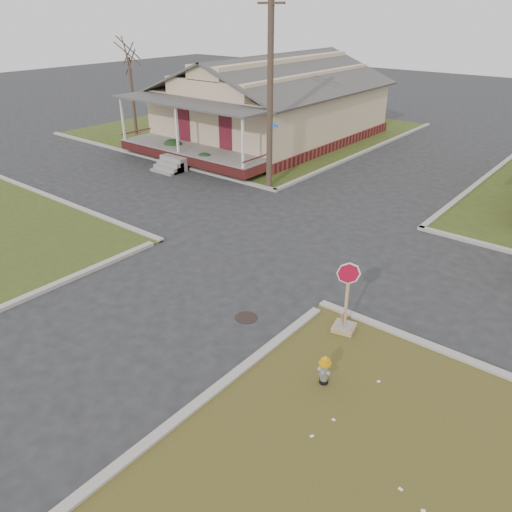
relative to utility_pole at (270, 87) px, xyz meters
The scene contains 11 objects.
ground 10.89m from the utility_pole, 64.74° to the right, with size 120.00×120.00×0.00m, color #242527.
verge_far_left 13.48m from the utility_pole, 134.04° to the left, with size 19.00×19.00×0.05m, color #344619.
curbs 7.39m from the utility_pole, 42.88° to the right, with size 80.00×40.00×0.12m, color #A59F95, non-canonical shape.
manhole 12.29m from the utility_pole, 55.75° to the right, with size 0.64×0.64×0.01m, color black.
corner_house 9.99m from the utility_pole, 126.69° to the left, with size 10.10×15.50×5.30m.
utility_pole is the anchor object (origin of this frame).
tree_far_left 14.31m from the utility_pole, 167.34° to the left, with size 0.22×0.22×4.90m, color #423226.
fire_hydrant 14.76m from the utility_pole, 47.36° to the right, with size 0.28×0.28×0.76m.
stop_sign 12.81m from the utility_pole, 42.89° to the right, with size 0.59×0.57×2.06m.
hedge_left 8.43m from the utility_pole, behind, with size 1.41×1.16×1.08m, color #143513.
hedge_right 5.98m from the utility_pole, behind, with size 1.27×1.04×0.97m, color #143513.
Camera 1 is at (9.82, -9.54, 7.91)m, focal length 35.00 mm.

